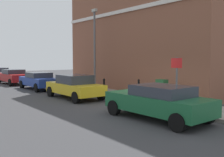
{
  "coord_description": "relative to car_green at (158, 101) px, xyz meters",
  "views": [
    {
      "loc": [
        -8.38,
        -9.09,
        2.42
      ],
      "look_at": [
        1.13,
        3.17,
        1.2
      ],
      "focal_mm": 41.61,
      "sensor_mm": 36.0,
      "label": 1
    }
  ],
  "objects": [
    {
      "name": "bollard_far_kerb",
      "position": [
        1.63,
        5.86,
        -0.03
      ],
      "size": [
        0.14,
        0.14,
        1.04
      ],
      "color": "black",
      "rests_on": "sidewalk"
    },
    {
      "name": "car_red",
      "position": [
        -0.07,
        17.89,
        -0.01
      ],
      "size": [
        2.03,
        4.49,
        1.37
      ],
      "rotation": [
        0.0,
        0.0,
        1.6
      ],
      "color": "maroon",
      "rests_on": "ground"
    },
    {
      "name": "car_blue",
      "position": [
        0.18,
        12.44,
        -0.03
      ],
      "size": [
        1.89,
        4.32,
        1.32
      ],
      "rotation": [
        0.0,
        0.0,
        1.56
      ],
      "color": "navy",
      "rests_on": "ground"
    },
    {
      "name": "street_sign",
      "position": [
        1.81,
        0.55,
        0.93
      ],
      "size": [
        0.08,
        0.6,
        2.3
      ],
      "color": "#59595B",
      "rests_on": "sidewalk"
    },
    {
      "name": "car_green",
      "position": [
        0.0,
        0.0,
        0.0
      ],
      "size": [
        2.0,
        4.42,
        1.36
      ],
      "rotation": [
        0.0,
        0.0,
        1.59
      ],
      "color": "#195933",
      "rests_on": "ground"
    },
    {
      "name": "ground",
      "position": [
        0.75,
        2.22,
        -0.73
      ],
      "size": [
        80.0,
        80.0,
        0.0
      ],
      "primitive_type": "plane",
      "color": "#38383A"
    },
    {
      "name": "lamppost",
      "position": [
        2.77,
        8.55,
        2.57
      ],
      "size": [
        0.2,
        0.44,
        5.72
      ],
      "color": "#59595B",
      "rests_on": "sidewalk"
    },
    {
      "name": "corner_building",
      "position": [
        7.38,
        7.03,
        4.26
      ],
      "size": [
        6.95,
        13.62,
        9.99
      ],
      "color": "brown",
      "rests_on": "ground"
    },
    {
      "name": "utility_cabinet",
      "position": [
        2.77,
        2.26,
        -0.05
      ],
      "size": [
        0.46,
        0.61,
        1.15
      ],
      "color": "#1E4C28",
      "rests_on": "sidewalk"
    },
    {
      "name": "car_yellow",
      "position": [
        0.08,
        6.73,
        0.0
      ],
      "size": [
        1.88,
        4.27,
        1.42
      ],
      "rotation": [
        0.0,
        0.0,
        1.57
      ],
      "color": "gold",
      "rests_on": "ground"
    },
    {
      "name": "sidewalk",
      "position": [
        2.67,
        8.22,
        -0.66
      ],
      "size": [
        2.57,
        30.0,
        0.15
      ],
      "primitive_type": "cube",
      "color": "gray",
      "rests_on": "ground"
    },
    {
      "name": "bollard_near_cabinet",
      "position": [
        2.87,
        4.12,
        -0.03
      ],
      "size": [
        0.14,
        0.14,
        1.04
      ],
      "color": "black",
      "rests_on": "sidewalk"
    }
  ]
}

